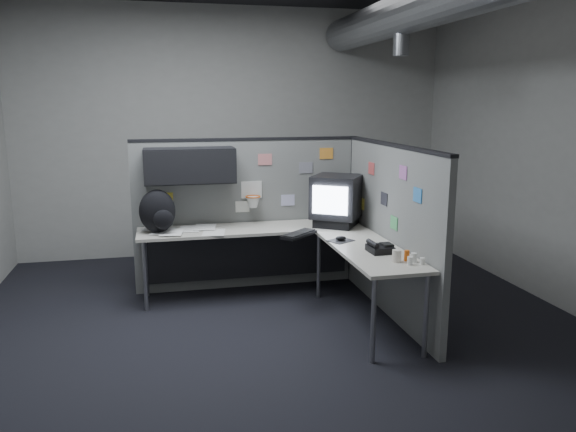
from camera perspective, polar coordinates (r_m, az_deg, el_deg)
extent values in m
cube|color=black|center=(5.12, -0.69, -11.57)|extent=(5.60, 5.60, 0.01)
cube|color=#9E9E99|center=(7.48, -5.32, 8.42)|extent=(5.60, 0.01, 3.20)
cube|color=#9E9E99|center=(2.09, 15.66, -0.14)|extent=(5.60, 0.01, 3.20)
cube|color=#9E9E99|center=(5.98, 26.75, 6.45)|extent=(0.01, 5.60, 3.20)
cylinder|color=slate|center=(5.25, 15.36, 20.42)|extent=(0.40, 5.49, 0.40)
cylinder|color=slate|center=(5.94, 11.45, 17.09)|extent=(0.16, 0.16, 0.30)
cube|color=slate|center=(6.09, -4.08, 0.12)|extent=(2.43, 0.06, 1.60)
cube|color=black|center=(5.98, -4.19, 7.79)|extent=(2.43, 0.07, 0.03)
cube|color=black|center=(6.38, 6.50, 0.60)|extent=(0.07, 0.07, 1.60)
cube|color=black|center=(5.74, -9.95, 5.09)|extent=(0.90, 0.35, 0.35)
cube|color=black|center=(5.57, -9.85, 4.89)|extent=(0.90, 0.02, 0.33)
cube|color=silver|center=(6.01, -3.73, 2.68)|extent=(0.22, 0.02, 0.18)
torus|color=#D85914|center=(5.93, -3.58, 1.98)|extent=(0.16, 0.16, 0.01)
cone|color=white|center=(5.94, -3.57, 1.41)|extent=(0.14, 0.14, 0.11)
cube|color=gold|center=(5.95, -12.32, 1.76)|extent=(0.15, 0.01, 0.12)
cube|color=#D87F7F|center=(6.00, -2.35, 5.76)|extent=(0.15, 0.01, 0.12)
cube|color=silver|center=(6.11, -0.01, 1.62)|extent=(0.15, 0.01, 0.12)
cube|color=gray|center=(6.11, 1.82, 4.93)|extent=(0.15, 0.01, 0.12)
cube|color=orange|center=(6.15, 3.92, 6.36)|extent=(0.15, 0.01, 0.12)
cube|color=silver|center=(6.03, -4.65, 0.96)|extent=(0.15, 0.01, 0.12)
cube|color=slate|center=(5.39, 10.31, -1.56)|extent=(0.06, 2.23, 1.60)
cube|color=black|center=(5.26, 10.63, 7.11)|extent=(0.07, 2.23, 0.03)
cube|color=#CC4C4C|center=(5.68, 8.46, 4.81)|extent=(0.01, 0.15, 0.12)
cube|color=#26262D|center=(5.39, 9.73, 1.72)|extent=(0.01, 0.15, 0.12)
cube|color=#B266B2|center=(4.99, 11.60, 4.34)|extent=(0.01, 0.15, 0.12)
cube|color=#E5D84C|center=(5.97, 7.48, 1.28)|extent=(0.01, 0.15, 0.12)
cube|color=#337FCC|center=(4.74, 13.02, 2.08)|extent=(0.01, 0.15, 0.12)
cube|color=#4CB266|center=(5.20, 10.71, -0.70)|extent=(0.01, 0.15, 0.12)
cube|color=beige|center=(5.80, -3.72, -1.32)|extent=(2.30, 0.56, 0.03)
cube|color=beige|center=(5.03, 8.20, -3.43)|extent=(0.56, 1.55, 0.03)
cube|color=black|center=(6.09, -4.02, -3.76)|extent=(2.18, 0.02, 0.55)
cylinder|color=gray|center=(5.62, -14.31, -5.96)|extent=(0.04, 0.04, 0.70)
cylinder|color=gray|center=(6.04, -14.22, -4.72)|extent=(0.04, 0.04, 0.70)
cylinder|color=gray|center=(5.82, 3.12, -4.97)|extent=(0.04, 0.04, 0.70)
cylinder|color=gray|center=(4.45, 8.67, -10.46)|extent=(0.04, 0.04, 0.70)
cylinder|color=gray|center=(4.62, 13.84, -9.82)|extent=(0.04, 0.04, 0.70)
cube|color=black|center=(5.90, 4.93, -0.53)|extent=(0.56, 0.58, 0.09)
cube|color=black|center=(5.85, 4.97, 1.99)|extent=(0.64, 0.64, 0.44)
cube|color=#D1DFF9|center=(5.62, 4.28, 1.60)|extent=(0.31, 0.21, 0.29)
cube|color=black|center=(5.42, 1.11, -1.91)|extent=(0.42, 0.40, 0.03)
cube|color=black|center=(5.42, 1.11, -1.71)|extent=(0.38, 0.36, 0.01)
cube|color=black|center=(5.26, 5.38, -2.51)|extent=(0.27, 0.26, 0.01)
ellipsoid|color=black|center=(5.25, 5.38, -2.26)|extent=(0.12, 0.09, 0.04)
cube|color=black|center=(4.91, 9.34, -3.32)|extent=(0.20, 0.22, 0.06)
cylinder|color=black|center=(4.88, 8.59, -2.78)|extent=(0.05, 0.19, 0.04)
cube|color=black|center=(4.91, 10.01, -2.87)|extent=(0.09, 0.12, 0.02)
cylinder|color=silver|center=(4.66, 12.65, -4.15)|extent=(0.05, 0.05, 0.08)
cylinder|color=silver|center=(4.58, 12.29, -4.47)|extent=(0.05, 0.05, 0.07)
cylinder|color=silver|center=(4.61, 13.48, -4.48)|extent=(0.04, 0.04, 0.05)
cylinder|color=#D85914|center=(4.68, 11.97, -3.96)|extent=(0.05, 0.05, 0.09)
cylinder|color=beige|center=(4.63, 10.98, -4.01)|extent=(0.09, 0.09, 0.10)
cube|color=white|center=(5.62, -7.54, -1.65)|extent=(0.26, 0.34, 0.00)
cube|color=white|center=(5.79, -9.97, -1.30)|extent=(0.26, 0.33, 0.00)
cube|color=white|center=(5.73, -12.63, -1.52)|extent=(0.26, 0.33, 0.00)
cube|color=white|center=(5.82, -8.41, -1.11)|extent=(0.26, 0.34, 0.00)
cube|color=white|center=(5.63, -11.73, -1.64)|extent=(0.26, 0.33, 0.00)
cube|color=white|center=(5.86, -13.43, -1.17)|extent=(0.26, 0.34, 0.00)
ellipsoid|color=black|center=(5.67, -13.13, 0.48)|extent=(0.36, 0.27, 0.43)
ellipsoid|color=black|center=(5.55, -12.54, -0.36)|extent=(0.20, 0.12, 0.19)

